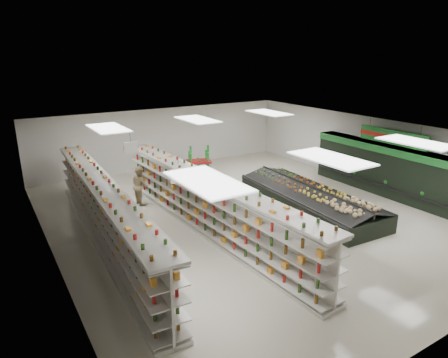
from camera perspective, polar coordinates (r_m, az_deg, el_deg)
floor at (r=15.57m, az=3.40°, el=-5.13°), size 16.00×16.00×0.00m
ceiling at (r=14.63m, az=3.63°, el=6.50°), size 14.00×16.00×0.02m
wall_back at (r=21.84m, az=-8.67°, el=5.79°), size 14.00×0.02×3.20m
wall_left at (r=12.59m, az=-23.67°, el=-4.48°), size 0.02×16.00×3.20m
wall_right at (r=19.77m, az=20.40°, el=3.62°), size 0.02×16.00×3.20m
produce_wall_case at (r=18.63m, az=22.96°, el=1.36°), size 0.93×8.00×2.20m
aisle_sign_near at (r=11.20m, az=-6.49°, el=0.54°), size 0.52×0.06×0.75m
aisle_sign_far at (r=14.80m, az=-13.18°, el=4.42°), size 0.52×0.06×0.75m
hortifruti_banner at (r=18.09m, az=22.95°, el=5.52°), size 0.12×3.20×0.95m
gondola_left at (r=13.64m, az=-16.70°, el=-5.02°), size 1.40×11.81×2.04m
gondola_center at (r=13.90m, az=-2.48°, el=-3.92°), size 1.45×11.54×2.00m
produce_island at (r=16.37m, az=12.05°, el=-2.66°), size 2.71×6.71×0.99m
soda_endcap at (r=20.03m, az=-3.63°, el=2.34°), size 1.39×1.16×1.53m
shopper_main at (r=13.82m, az=3.57°, el=-4.75°), size 0.57×0.39×1.53m
shopper_background at (r=16.77m, az=-11.89°, el=-0.88°), size 0.54×0.81×1.60m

